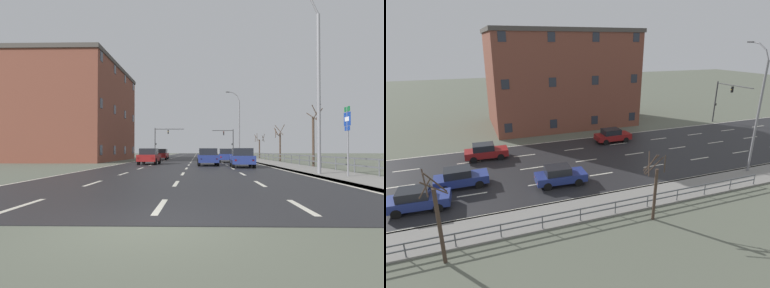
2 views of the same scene
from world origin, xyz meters
The scene contains 12 objects.
ground_plane centered at (0.00, 48.00, -0.06)m, with size 160.00×160.00×0.12m.
guardrail centered at (9.85, 26.24, 0.71)m, with size 0.07×37.60×1.00m.
street_lamp_midground centered at (7.47, 46.91, 5.49)m, with size 2.29×0.24×11.16m.
traffic_signal_left centered at (-6.74, 57.56, 3.93)m, with size 5.93×0.36×5.84m.
car_distant centered at (4.45, 20.05, 0.80)m, with size 1.97×4.17×1.57m.
car_far_left centered at (1.73, 22.87, 0.80)m, with size 1.91×4.14×1.57m.
car_near_right centered at (-3.95, 25.26, 0.80)m, with size 1.90×4.13×1.57m.
car_far_right centered at (4.08, 30.43, 0.80)m, with size 2.00×4.19×1.57m.
car_mid_centre centered at (-4.47, 39.47, 0.80)m, with size 1.87×4.12×1.57m.
brick_building centered at (-15.72, 36.72, 6.38)m, with size 12.23×19.46×12.73m.
bare_tree_near centered at (10.92, 21.94, 2.48)m, with size 1.29×1.36×5.43m.
bare_tree_mid centered at (11.14, 34.55, 2.20)m, with size 1.34×1.47×4.68m.
Camera 2 is at (25.79, 23.82, 11.03)m, focal length 28.55 mm.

